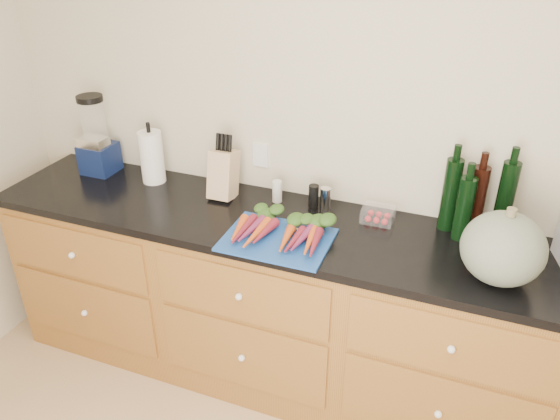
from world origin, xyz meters
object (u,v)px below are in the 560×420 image
at_px(blender_appliance, 96,140).
at_px(tomato_box, 378,214).
at_px(cutting_board, 277,240).
at_px(knife_block, 223,174).
at_px(carrots, 281,228).
at_px(squash, 503,248).
at_px(paper_towel, 152,157).

relative_size(blender_appliance, tomato_box, 2.95).
relative_size(cutting_board, knife_block, 1.93).
bearing_deg(carrots, tomato_box, 37.34).
relative_size(carrots, squash, 1.38).
xyz_separation_m(carrots, paper_towel, (-0.82, 0.27, 0.10)).
distance_m(blender_appliance, tomato_box, 1.54).
relative_size(knife_block, tomato_box, 1.65).
relative_size(paper_towel, tomato_box, 1.90).
xyz_separation_m(cutting_board, blender_appliance, (-1.16, 0.32, 0.18)).
xyz_separation_m(cutting_board, paper_towel, (-0.82, 0.32, 0.13)).
distance_m(cutting_board, blender_appliance, 1.22).
bearing_deg(tomato_box, squash, -28.10).
xyz_separation_m(blender_appliance, paper_towel, (0.34, 0.00, -0.05)).
height_order(cutting_board, carrots, carrots).
relative_size(squash, blender_appliance, 0.74).
bearing_deg(knife_block, blender_appliance, 178.66).
bearing_deg(blender_appliance, cutting_board, -15.31).
distance_m(squash, paper_towel, 1.74).
relative_size(blender_appliance, knife_block, 1.79).
distance_m(cutting_board, carrots, 0.06).
xyz_separation_m(blender_appliance, knife_block, (0.76, -0.02, -0.07)).
xyz_separation_m(cutting_board, squash, (0.90, 0.05, 0.14)).
distance_m(paper_towel, tomato_box, 1.20).
bearing_deg(carrots, cutting_board, -90.00).
height_order(cutting_board, tomato_box, tomato_box).
height_order(blender_appliance, knife_block, blender_appliance).
height_order(carrots, blender_appliance, blender_appliance).
bearing_deg(tomato_box, knife_block, -177.77).
distance_m(carrots, knife_block, 0.48).
height_order(squash, paper_towel, squash).
bearing_deg(paper_towel, knife_block, -2.72).
bearing_deg(paper_towel, tomato_box, 0.48).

